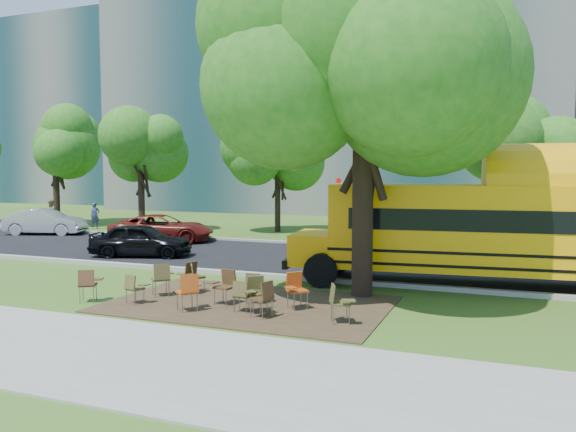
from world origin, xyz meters
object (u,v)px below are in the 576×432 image
at_px(chair_6, 264,295).
at_px(chair_7, 338,300).
at_px(school_bus, 522,229).
at_px(chair_11, 255,285).
at_px(chair_8, 162,276).
at_px(chair_10, 193,274).
at_px(chair_2, 189,288).
at_px(chair_5, 256,291).
at_px(chair_9, 188,276).
at_px(chair_3, 225,283).
at_px(bg_car_red, 162,229).
at_px(bg_car_silver, 45,222).
at_px(pedestrian_a, 95,216).
at_px(chair_4, 243,293).
at_px(chair_12, 296,287).
at_px(main_tree, 364,65).
at_px(black_car, 141,240).
at_px(chair_0, 88,282).
at_px(chair_1, 134,286).
at_px(pedestrian_b, 51,213).

bearing_deg(chair_6, chair_7, -68.17).
xyz_separation_m(school_bus, chair_11, (-6.28, -4.45, -1.22)).
xyz_separation_m(chair_8, chair_11, (2.70, 0.11, -0.06)).
bearing_deg(chair_10, chair_2, 47.89).
bearing_deg(chair_5, chair_9, -68.08).
height_order(chair_5, chair_7, chair_7).
bearing_deg(chair_9, chair_3, -148.48).
bearing_deg(bg_car_red, bg_car_silver, 66.38).
bearing_deg(pedestrian_a, chair_4, -106.84).
xyz_separation_m(chair_5, chair_6, (0.39, -0.43, 0.01)).
bearing_deg(chair_12, main_tree, -166.28).
bearing_deg(black_car, chair_8, -157.02).
height_order(chair_0, chair_9, chair_0).
relative_size(chair_1, chair_11, 0.94).
distance_m(chair_5, black_car, 10.16).
relative_size(chair_4, bg_car_red, 0.16).
bearing_deg(bg_car_red, main_tree, -144.06).
distance_m(chair_6, black_car, 10.74).
bearing_deg(black_car, school_bus, -112.07).
bearing_deg(black_car, chair_2, -154.42).
xyz_separation_m(school_bus, chair_3, (-6.98, -4.76, -1.17)).
bearing_deg(chair_9, chair_12, -131.18).
bearing_deg(bg_car_red, chair_0, -174.52).
relative_size(chair_0, chair_7, 0.97).
distance_m(main_tree, chair_11, 6.38).
relative_size(school_bus, chair_7, 14.02).
relative_size(school_bus, pedestrian_b, 7.36).
height_order(chair_11, bg_car_red, bg_car_red).
height_order(chair_7, chair_8, chair_8).
bearing_deg(chair_1, chair_5, 18.57).
distance_m(chair_11, bg_car_silver, 20.04).
relative_size(chair_12, bg_car_red, 0.19).
bearing_deg(main_tree, chair_2, -136.85).
xyz_separation_m(chair_0, chair_6, (4.87, 0.15, 0.01)).
bearing_deg(main_tree, chair_11, -139.54).
distance_m(main_tree, pedestrian_a, 23.12).
relative_size(chair_12, pedestrian_b, 0.54).
distance_m(chair_0, black_car, 7.76).
distance_m(chair_0, chair_6, 4.87).
xyz_separation_m(chair_3, chair_6, (1.45, -0.86, -0.01)).
bearing_deg(bg_car_red, chair_7, -152.34).
distance_m(chair_5, chair_10, 2.86).
distance_m(black_car, bg_car_silver, 10.70).
height_order(chair_0, chair_8, chair_8).
height_order(pedestrian_a, pedestrian_b, pedestrian_b).
bearing_deg(chair_7, chair_5, -120.94).
bearing_deg(chair_0, chair_6, -26.22).
distance_m(chair_6, chair_11, 1.39).
xyz_separation_m(main_tree, chair_4, (-2.19, -2.83, -5.65)).
bearing_deg(chair_0, pedestrian_a, 101.90).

